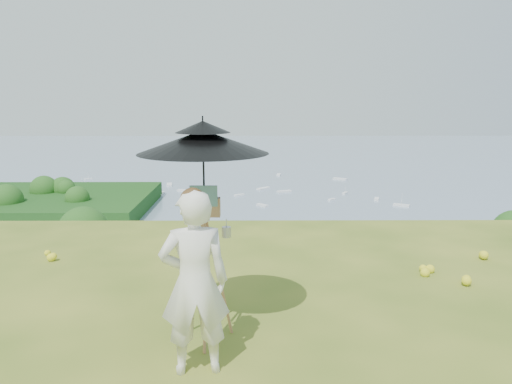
{
  "coord_description": "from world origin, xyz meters",
  "views": [
    {
      "loc": [
        -1.14,
        -3.04,
        2.54
      ],
      "look_at": [
        -1.09,
        4.26,
        1.13
      ],
      "focal_mm": 35.0,
      "sensor_mm": 36.0,
      "label": 1
    }
  ],
  "objects": [
    {
      "name": "shoreline_tier",
      "position": [
        0.0,
        75.0,
        -36.0
      ],
      "size": [
        170.0,
        28.0,
        8.0
      ],
      "primitive_type": "cube",
      "color": "gray",
      "rests_on": "bay_water"
    },
    {
      "name": "bay_water",
      "position": [
        0.0,
        240.0,
        -34.0
      ],
      "size": [
        700.0,
        700.0,
        0.0
      ],
      "primitive_type": "plane",
      "color": "#7391A5",
      "rests_on": "ground"
    },
    {
      "name": "peninsula",
      "position": [
        -75.0,
        155.0,
        -29.0
      ],
      "size": [
        90.0,
        60.0,
        12.0
      ],
      "primitive_type": null,
      "color": "#113B10",
      "rests_on": "bay_water"
    },
    {
      "name": "slope_trees",
      "position": [
        0.0,
        35.0,
        -15.0
      ],
      "size": [
        110.0,
        50.0,
        6.0
      ],
      "primitive_type": null,
      "color": "#225318",
      "rests_on": "forest_slope"
    },
    {
      "name": "harbor_town",
      "position": [
        0.0,
        75.0,
        -29.5
      ],
      "size": [
        110.0,
        22.0,
        5.0
      ],
      "primitive_type": null,
      "color": "white",
      "rests_on": "shoreline_tier"
    },
    {
      "name": "moored_boats",
      "position": [
        -12.5,
        161.0,
        -33.65
      ],
      "size": [
        140.0,
        140.0,
        0.7
      ],
      "primitive_type": null,
      "color": "white",
      "rests_on": "bay_water"
    },
    {
      "name": "painter",
      "position": [
        -1.67,
        1.26,
        0.87
      ],
      "size": [
        0.7,
        0.52,
        1.74
      ],
      "primitive_type": "imported",
      "rotation": [
        0.0,
        0.0,
        3.31
      ],
      "color": "white",
      "rests_on": "ground"
    },
    {
      "name": "field_easel",
      "position": [
        -1.62,
        1.87,
        0.84
      ],
      "size": [
        0.64,
        0.64,
        1.67
      ],
      "primitive_type": null,
      "rotation": [
        0.0,
        0.0,
        -0.0
      ],
      "color": "#9B6241",
      "rests_on": "ground"
    },
    {
      "name": "sun_umbrella",
      "position": [
        -1.63,
        1.9,
        1.86
      ],
      "size": [
        1.53,
        1.53,
        0.97
      ],
      "primitive_type": null,
      "rotation": [
        0.0,
        0.0,
        0.18
      ],
      "color": "black",
      "rests_on": "field_easel"
    },
    {
      "name": "painter_cap",
      "position": [
        -1.67,
        1.26,
        1.69
      ],
      "size": [
        0.23,
        0.27,
        0.1
      ],
      "primitive_type": null,
      "rotation": [
        0.0,
        0.0,
        0.08
      ],
      "color": "pink",
      "rests_on": "painter"
    }
  ]
}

